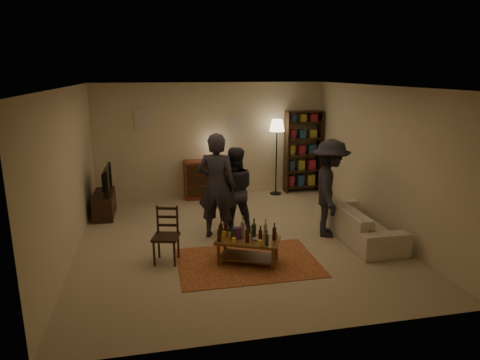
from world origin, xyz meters
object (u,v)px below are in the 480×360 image
object	(u,v)px
tv_stand	(104,198)
floor_lamp	(277,131)
coffee_table	(247,241)
sofa	(359,222)
person_right	(234,190)
person_by_sofa	(330,188)
dining_chair	(166,233)
bookshelf	(303,151)
dresser	(206,178)
person_left	(217,186)

from	to	relation	value
tv_stand	floor_lamp	size ratio (longest dim) A/B	0.57
coffee_table	floor_lamp	xyz separation A→B (m)	(1.55, 3.67, 1.20)
sofa	person_right	size ratio (longest dim) A/B	1.29
tv_stand	person_right	world-z (taller)	person_right
person_right	sofa	bearing A→B (deg)	167.28
floor_lamp	person_by_sofa	world-z (taller)	floor_lamp
dining_chair	bookshelf	world-z (taller)	bookshelf
coffee_table	sofa	xyz separation A→B (m)	(2.22, 0.62, -0.07)
tv_stand	dresser	distance (m)	2.43
tv_stand	sofa	size ratio (longest dim) A/B	0.51
sofa	person_by_sofa	size ratio (longest dim) A/B	1.17
tv_stand	person_right	size ratio (longest dim) A/B	0.65
dining_chair	person_left	distance (m)	1.35
coffee_table	tv_stand	xyz separation A→B (m)	(-2.42, 2.82, 0.01)
bookshelf	person_left	bearing A→B (deg)	-134.47
coffee_table	sofa	distance (m)	2.31
coffee_table	person_right	xyz separation A→B (m)	(0.06, 1.39, 0.44)
bookshelf	person_left	world-z (taller)	bookshelf
tv_stand	person_left	bearing A→B (deg)	-37.49
dresser	person_left	distance (m)	2.59
tv_stand	bookshelf	distance (m)	4.84
tv_stand	sofa	world-z (taller)	tv_stand
dresser	bookshelf	xyz separation A→B (m)	(2.44, 0.07, 0.56)
bookshelf	tv_stand	bearing A→B (deg)	-168.20
floor_lamp	person_by_sofa	size ratio (longest dim) A/B	1.03
person_by_sofa	person_right	bearing A→B (deg)	92.83
coffee_table	person_right	bearing A→B (deg)	87.51
person_left	bookshelf	bearing A→B (deg)	-112.20
tv_stand	bookshelf	bearing A→B (deg)	11.80
floor_lamp	person_left	world-z (taller)	person_left
dining_chair	bookshelf	distance (m)	4.95
tv_stand	person_by_sofa	bearing A→B (deg)	-25.29
dresser	person_left	size ratio (longest dim) A/B	0.71
dining_chair	floor_lamp	distance (m)	4.47
floor_lamp	bookshelf	bearing A→B (deg)	10.26
coffee_table	bookshelf	xyz separation A→B (m)	(2.27, 3.80, 0.66)
coffee_table	sofa	bearing A→B (deg)	15.46
tv_stand	person_right	bearing A→B (deg)	-29.84
bookshelf	person_by_sofa	world-z (taller)	bookshelf
sofa	tv_stand	bearing A→B (deg)	64.66
sofa	person_by_sofa	xyz separation A→B (m)	(-0.50, 0.24, 0.59)
coffee_table	dresser	distance (m)	3.73
dresser	floor_lamp	xyz separation A→B (m)	(1.72, -0.06, 1.09)
person_by_sofa	tv_stand	bearing A→B (deg)	85.38
tv_stand	sofa	distance (m)	5.14
bookshelf	sofa	distance (m)	3.26
dining_chair	sofa	size ratio (longest dim) A/B	0.44
bookshelf	sofa	world-z (taller)	bookshelf
coffee_table	sofa	world-z (taller)	coffee_table
dining_chair	dresser	size ratio (longest dim) A/B	0.67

